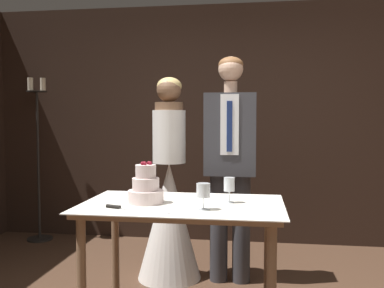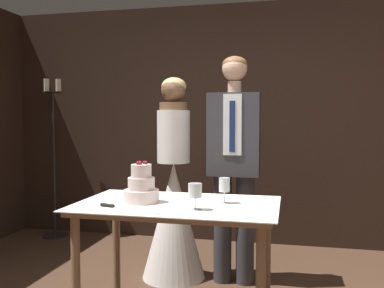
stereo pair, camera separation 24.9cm
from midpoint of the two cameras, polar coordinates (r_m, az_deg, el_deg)
The scene contains 9 objects.
wall_back at distance 4.79m, azimuth 3.38°, elevation 2.69°, with size 5.59×0.12×2.62m, color black.
cake_table at distance 2.81m, azimuth -3.87°, elevation -9.99°, with size 1.30×0.81×0.82m.
tiered_cake at distance 2.80m, azimuth -8.73°, elevation -5.87°, with size 0.23×0.23×0.27m.
cake_knife at distance 2.65m, azimuth -11.66°, elevation -8.41°, with size 0.42×0.14×0.02m.
wine_glass_near at distance 2.57m, azimuth -1.28°, elevation -6.41°, with size 0.08×0.08×0.16m.
wine_glass_middle at distance 2.78m, azimuth 2.43°, elevation -5.51°, with size 0.07×0.07×0.17m.
bride at distance 3.70m, azimuth -4.99°, elevation -8.11°, with size 0.54×0.54×1.72m.
groom at distance 3.55m, azimuth 3.13°, elevation -1.75°, with size 0.42×0.25×1.88m.
candle_stand at distance 5.14m, azimuth -21.14°, elevation -2.41°, with size 0.28×0.28×1.83m.
Camera 1 is at (0.29, -2.44, 1.37)m, focal length 40.00 mm.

